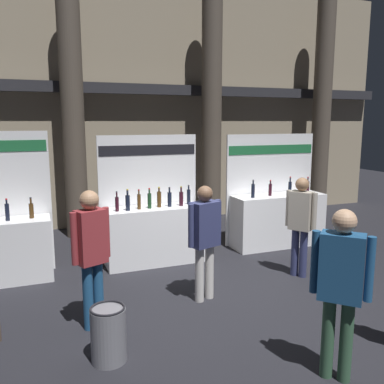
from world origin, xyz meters
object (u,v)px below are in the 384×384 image
(trash_bin, at_px, (108,334))
(exhibitor_booth_1, at_px, (154,230))
(visitor_8, at_px, (91,248))
(visitor_6, at_px, (301,219))
(visitor_7, at_px, (205,233))
(visitor_5, at_px, (341,280))
(exhibitor_booth_2, at_px, (277,216))

(trash_bin, bearing_deg, exhibitor_booth_1, 65.30)
(trash_bin, xyz_separation_m, visitor_8, (-0.04, 0.79, 0.71))
(visitor_6, relative_size, visitor_7, 0.99)
(visitor_5, distance_m, visitor_6, 2.74)
(exhibitor_booth_2, xyz_separation_m, visitor_7, (-2.38, -1.88, 0.37))
(visitor_5, bearing_deg, exhibitor_booth_1, -33.58)
(exhibitor_booth_2, bearing_deg, visitor_5, -115.15)
(exhibitor_booth_2, bearing_deg, visitor_7, -141.70)
(visitor_7, bearing_deg, visitor_5, 84.58)
(exhibitor_booth_1, relative_size, visitor_8, 1.32)
(visitor_7, distance_m, visitor_8, 1.59)
(visitor_6, xyz_separation_m, visitor_7, (-1.79, -0.28, 0.02))
(exhibitor_booth_1, xyz_separation_m, exhibitor_booth_2, (2.61, 0.09, 0.01))
(exhibitor_booth_1, height_order, visitor_6, exhibitor_booth_1)
(visitor_5, distance_m, visitor_8, 2.80)
(exhibitor_booth_2, height_order, visitor_7, exhibitor_booth_2)
(exhibitor_booth_2, relative_size, visitor_8, 1.31)
(visitor_6, relative_size, visitor_8, 0.95)
(visitor_5, relative_size, visitor_8, 1.00)
(exhibitor_booth_1, bearing_deg, visitor_5, -79.62)
(visitor_6, bearing_deg, visitor_7, -113.96)
(visitor_7, bearing_deg, visitor_8, -9.41)
(visitor_5, distance_m, visitor_7, 2.20)
(exhibitor_booth_2, distance_m, visitor_6, 1.75)
(visitor_7, bearing_deg, exhibitor_booth_2, -160.08)
(exhibitor_booth_1, distance_m, visitor_8, 2.48)
(exhibitor_booth_2, distance_m, visitor_7, 3.06)
(visitor_5, xyz_separation_m, visitor_8, (-2.07, 1.89, -0.01))
(visitor_8, bearing_deg, visitor_7, -12.98)
(exhibitor_booth_1, relative_size, visitor_5, 1.33)
(exhibitor_booth_2, bearing_deg, visitor_8, -151.70)
(visitor_7, relative_size, visitor_8, 0.96)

